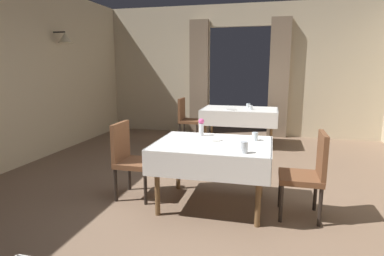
# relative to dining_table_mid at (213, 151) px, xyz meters

# --- Properties ---
(ground) EXTENTS (10.08, 10.08, 0.00)m
(ground) POSITION_rel_dining_table_mid_xyz_m (-0.15, -0.02, -0.66)
(ground) COLOR #7A604C
(wall_back) EXTENTS (6.40, 0.27, 3.00)m
(wall_back) POSITION_rel_dining_table_mid_xyz_m (-0.15, 4.16, 0.87)
(wall_back) COLOR beige
(wall_back) RESTS_ON ground
(dining_table_mid) EXTENTS (1.30, 1.03, 0.75)m
(dining_table_mid) POSITION_rel_dining_table_mid_xyz_m (0.00, 0.00, 0.00)
(dining_table_mid) COLOR brown
(dining_table_mid) RESTS_ON ground
(dining_table_far) EXTENTS (1.52, 0.98, 0.75)m
(dining_table_far) POSITION_rel_dining_table_mid_xyz_m (-0.00, 3.08, -0.00)
(dining_table_far) COLOR brown
(dining_table_far) RESTS_ON ground
(chair_mid_left) EXTENTS (0.44, 0.44, 0.93)m
(chair_mid_left) POSITION_rel_dining_table_mid_xyz_m (-1.04, 0.02, -0.14)
(chair_mid_left) COLOR black
(chair_mid_left) RESTS_ON ground
(chair_mid_right) EXTENTS (0.44, 0.44, 0.93)m
(chair_mid_right) POSITION_rel_dining_table_mid_xyz_m (1.04, -0.05, -0.14)
(chair_mid_right) COLOR black
(chair_mid_right) RESTS_ON ground
(chair_far_left) EXTENTS (0.44, 0.44, 0.93)m
(chair_far_left) POSITION_rel_dining_table_mid_xyz_m (-1.15, 3.15, -0.14)
(chair_far_left) COLOR black
(chair_far_left) RESTS_ON ground
(flower_vase_mid) EXTENTS (0.07, 0.07, 0.21)m
(flower_vase_mid) POSITION_rel_dining_table_mid_xyz_m (-0.21, 0.34, 0.21)
(flower_vase_mid) COLOR silver
(flower_vase_mid) RESTS_ON dining_table_mid
(glass_mid_b) EXTENTS (0.07, 0.07, 0.10)m
(glass_mid_b) POSITION_rel_dining_table_mid_xyz_m (0.45, 0.23, 0.14)
(glass_mid_b) COLOR silver
(glass_mid_b) RESTS_ON dining_table_mid
(plate_mid_c) EXTENTS (0.20, 0.20, 0.01)m
(plate_mid_c) POSITION_rel_dining_table_mid_xyz_m (-0.02, 0.14, 0.10)
(plate_mid_c) COLOR white
(plate_mid_c) RESTS_ON dining_table_mid
(glass_mid_d) EXTENTS (0.08, 0.08, 0.12)m
(glass_mid_d) POSITION_rel_dining_table_mid_xyz_m (0.37, -0.36, 0.15)
(glass_mid_d) COLOR silver
(glass_mid_d) RESTS_ON dining_table_mid
(glass_far_a) EXTENTS (0.08, 0.08, 0.09)m
(glass_far_a) POSITION_rel_dining_table_mid_xyz_m (0.16, 3.27, 0.14)
(glass_far_a) COLOR silver
(glass_far_a) RESTS_ON dining_table_far
(glass_far_b) EXTENTS (0.07, 0.07, 0.09)m
(glass_far_b) POSITION_rel_dining_table_mid_xyz_m (0.23, 2.97, 0.14)
(glass_far_b) COLOR silver
(glass_far_b) RESTS_ON dining_table_far
(plate_far_c) EXTENTS (0.23, 0.23, 0.01)m
(plate_far_c) POSITION_rel_dining_table_mid_xyz_m (-0.16, 2.85, 0.10)
(plate_far_c) COLOR white
(plate_far_c) RESTS_ON dining_table_far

